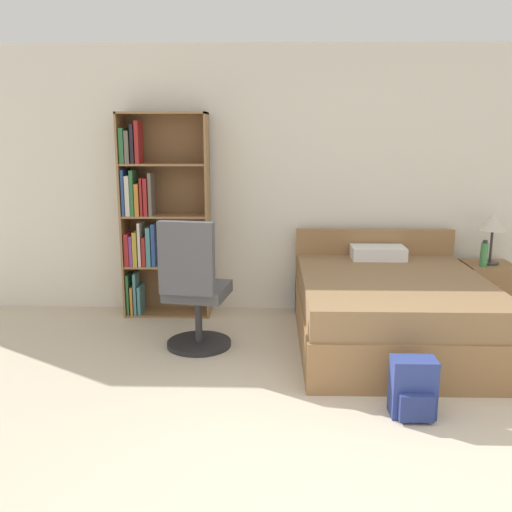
{
  "coord_description": "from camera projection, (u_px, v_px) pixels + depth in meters",
  "views": [
    {
      "loc": [
        -0.45,
        -2.44,
        1.78
      ],
      "look_at": [
        -0.56,
        1.98,
        0.81
      ],
      "focal_mm": 40.0,
      "sensor_mm": 36.0,
      "label": 1
    }
  ],
  "objects": [
    {
      "name": "ground_plane",
      "position": [
        361.0,
        508.0,
        2.75
      ],
      "size": [
        14.0,
        14.0,
        0.0
      ],
      "primitive_type": "plane",
      "color": "beige"
    },
    {
      "name": "wall_back",
      "position": [
        316.0,
        181.0,
        5.63
      ],
      "size": [
        9.0,
        0.06,
        2.6
      ],
      "color": "silver",
      "rests_on": "ground_plane"
    },
    {
      "name": "bookshelf",
      "position": [
        154.0,
        216.0,
        5.51
      ],
      "size": [
        0.83,
        0.33,
        1.96
      ],
      "color": "olive",
      "rests_on": "ground_plane"
    },
    {
      "name": "bed",
      "position": [
        390.0,
        309.0,
        4.83
      ],
      "size": [
        1.53,
        1.91,
        0.85
      ],
      "color": "olive",
      "rests_on": "ground_plane"
    },
    {
      "name": "office_chair",
      "position": [
        194.0,
        292.0,
        4.64
      ],
      "size": [
        0.56,
        0.63,
        1.11
      ],
      "color": "#232326",
      "rests_on": "ground_plane"
    },
    {
      "name": "nightstand",
      "position": [
        487.0,
        291.0,
        5.51
      ],
      "size": [
        0.45,
        0.47,
        0.54
      ],
      "color": "olive",
      "rests_on": "ground_plane"
    },
    {
      "name": "table_lamp",
      "position": [
        493.0,
        224.0,
        5.37
      ],
      "size": [
        0.27,
        0.27,
        0.49
      ],
      "color": "#333333",
      "rests_on": "nightstand"
    },
    {
      "name": "water_bottle",
      "position": [
        484.0,
        254.0,
        5.32
      ],
      "size": [
        0.07,
        0.07,
        0.25
      ],
      "color": "#3F8C4C",
      "rests_on": "nightstand"
    },
    {
      "name": "backpack_blue",
      "position": [
        413.0,
        389.0,
        3.61
      ],
      "size": [
        0.28,
        0.23,
        0.38
      ],
      "color": "navy",
      "rests_on": "ground_plane"
    }
  ]
}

